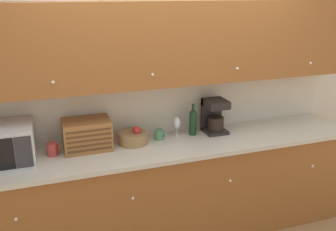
{
  "coord_description": "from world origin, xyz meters",
  "views": [
    {
      "loc": [
        -1.05,
        -3.23,
        2.27
      ],
      "look_at": [
        0.0,
        -0.21,
        1.19
      ],
      "focal_mm": 40.0,
      "sensor_mm": 36.0,
      "label": 1
    }
  ],
  "objects_px": {
    "mug": "(53,149)",
    "bread_box": "(87,135)",
    "fruit_basket": "(133,137)",
    "mug_blue_second": "(159,134)",
    "wine_glass": "(177,124)",
    "wine_bottle": "(193,121)",
    "coffee_maker": "(214,116)"
  },
  "relations": [
    {
      "from": "mug",
      "to": "fruit_basket",
      "type": "height_order",
      "value": "fruit_basket"
    },
    {
      "from": "mug",
      "to": "fruit_basket",
      "type": "relative_size",
      "value": 0.42
    },
    {
      "from": "fruit_basket",
      "to": "coffee_maker",
      "type": "relative_size",
      "value": 0.81
    },
    {
      "from": "fruit_basket",
      "to": "bread_box",
      "type": "bearing_deg",
      "value": 177.95
    },
    {
      "from": "mug_blue_second",
      "to": "wine_bottle",
      "type": "xyz_separation_m",
      "value": [
        0.34,
        0.01,
        0.09
      ]
    },
    {
      "from": "bread_box",
      "to": "fruit_basket",
      "type": "distance_m",
      "value": 0.41
    },
    {
      "from": "wine_glass",
      "to": "wine_bottle",
      "type": "height_order",
      "value": "wine_bottle"
    },
    {
      "from": "fruit_basket",
      "to": "wine_bottle",
      "type": "height_order",
      "value": "wine_bottle"
    },
    {
      "from": "mug",
      "to": "mug_blue_second",
      "type": "xyz_separation_m",
      "value": [
        0.95,
        0.04,
        -0.01
      ]
    },
    {
      "from": "wine_glass",
      "to": "wine_bottle",
      "type": "relative_size",
      "value": 0.63
    },
    {
      "from": "bread_box",
      "to": "fruit_basket",
      "type": "xyz_separation_m",
      "value": [
        0.4,
        -0.01,
        -0.07
      ]
    },
    {
      "from": "mug_blue_second",
      "to": "wine_glass",
      "type": "relative_size",
      "value": 0.53
    },
    {
      "from": "bread_box",
      "to": "mug_blue_second",
      "type": "bearing_deg",
      "value": 0.39
    },
    {
      "from": "bread_box",
      "to": "wine_glass",
      "type": "relative_size",
      "value": 2.1
    },
    {
      "from": "fruit_basket",
      "to": "mug",
      "type": "bearing_deg",
      "value": -177.98
    },
    {
      "from": "mug",
      "to": "bread_box",
      "type": "height_order",
      "value": "bread_box"
    },
    {
      "from": "fruit_basket",
      "to": "mug_blue_second",
      "type": "distance_m",
      "value": 0.25
    },
    {
      "from": "mug_blue_second",
      "to": "wine_glass",
      "type": "height_order",
      "value": "wine_glass"
    },
    {
      "from": "wine_glass",
      "to": "fruit_basket",
      "type": "bearing_deg",
      "value": -176.72
    },
    {
      "from": "coffee_maker",
      "to": "mug_blue_second",
      "type": "bearing_deg",
      "value": -178.49
    },
    {
      "from": "mug_blue_second",
      "to": "wine_glass",
      "type": "bearing_deg",
      "value": 1.85
    },
    {
      "from": "mug",
      "to": "bread_box",
      "type": "relative_size",
      "value": 0.27
    },
    {
      "from": "mug",
      "to": "coffee_maker",
      "type": "height_order",
      "value": "coffee_maker"
    },
    {
      "from": "mug",
      "to": "mug_blue_second",
      "type": "height_order",
      "value": "mug"
    },
    {
      "from": "bread_box",
      "to": "wine_bottle",
      "type": "bearing_deg",
      "value": 0.61
    },
    {
      "from": "wine_bottle",
      "to": "coffee_maker",
      "type": "relative_size",
      "value": 0.94
    },
    {
      "from": "wine_bottle",
      "to": "coffee_maker",
      "type": "xyz_separation_m",
      "value": [
        0.23,
        0.01,
        0.03
      ]
    },
    {
      "from": "fruit_basket",
      "to": "wine_bottle",
      "type": "bearing_deg",
      "value": 2.42
    },
    {
      "from": "fruit_basket",
      "to": "wine_bottle",
      "type": "relative_size",
      "value": 0.86
    },
    {
      "from": "bread_box",
      "to": "mug_blue_second",
      "type": "xyz_separation_m",
      "value": [
        0.65,
        0.0,
        -0.09
      ]
    },
    {
      "from": "mug",
      "to": "wine_bottle",
      "type": "xyz_separation_m",
      "value": [
        1.28,
        0.05,
        0.08
      ]
    },
    {
      "from": "bread_box",
      "to": "wine_glass",
      "type": "distance_m",
      "value": 0.83
    }
  ]
}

